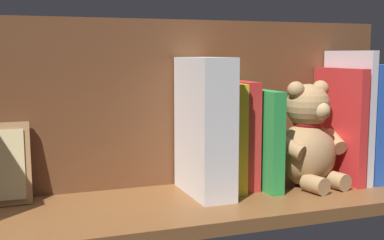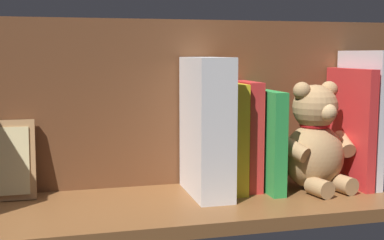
{
  "view_description": "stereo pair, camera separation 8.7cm",
  "coord_description": "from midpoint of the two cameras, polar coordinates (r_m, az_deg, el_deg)",
  "views": [
    {
      "loc": [
        30.05,
        81.38,
        25.08
      ],
      "look_at": [
        0.0,
        0.0,
        13.8
      ],
      "focal_mm": 48.02,
      "sensor_mm": 36.0,
      "label": 1
    },
    {
      "loc": [
        21.72,
        83.99,
        25.08
      ],
      "look_at": [
        0.0,
        0.0,
        13.8
      ],
      "focal_mm": 48.02,
      "sensor_mm": 36.0,
      "label": 2
    }
  ],
  "objects": [
    {
      "name": "book_2",
      "position": [
        1.04,
        13.71,
        -0.52
      ],
      "size": [
        1.79,
        15.39,
        22.26
      ],
      "primitive_type": "cube",
      "color": "red",
      "rests_on": "ground_plane"
    },
    {
      "name": "ground_plane",
      "position": [
        0.91,
        -2.8,
        -9.41
      ],
      "size": [
        90.4,
        27.23,
        2.2
      ],
      "primitive_type": "cube",
      "color": "brown"
    },
    {
      "name": "book_3",
      "position": [
        0.96,
        5.08,
        -2.1
      ],
      "size": [
        2.46,
        14.09,
        18.41
      ],
      "primitive_type": "cube",
      "rotation": [
        0.0,
        0.0,
        0.0
      ],
      "color": "green",
      "rests_on": "ground_plane"
    },
    {
      "name": "book_1",
      "position": [
        1.05,
        14.66,
        0.45
      ],
      "size": [
        1.43,
        15.12,
        25.62
      ],
      "primitive_type": "cube",
      "rotation": [
        0.0,
        -0.0,
        0.0
      ],
      "color": "silver",
      "rests_on": "ground_plane"
    },
    {
      "name": "shelf_back_panel",
      "position": [
        0.98,
        -4.86,
        1.89
      ],
      "size": [
        90.4,
        1.5,
        31.39
      ],
      "primitive_type": "cube",
      "color": "brown",
      "rests_on": "ground_plane"
    },
    {
      "name": "book_0",
      "position": [
        1.07,
        15.83,
        -0.19
      ],
      "size": [
        3.07,
        15.14,
        23.03
      ],
      "primitive_type": "cube",
      "rotation": [
        0.0,
        0.01,
        0.0
      ],
      "color": "blue",
      "rests_on": "ground_plane"
    },
    {
      "name": "teddy_bear",
      "position": [
        0.99,
        10.32,
        -2.22
      ],
      "size": [
        15.91,
        14.32,
        19.99
      ],
      "rotation": [
        0.0,
        0.0,
        0.2
      ],
      "color": "tan",
      "rests_on": "ground_plane"
    },
    {
      "name": "book_4",
      "position": [
        0.96,
        2.99,
        -1.6
      ],
      "size": [
        2.71,
        10.75,
        19.96
      ],
      "primitive_type": "cube",
      "color": "red",
      "rests_on": "ground_plane"
    },
    {
      "name": "book_5",
      "position": [
        0.95,
        1.22,
        -1.84
      ],
      "size": [
        3.06,
        12.02,
        19.75
      ],
      "primitive_type": "cube",
      "color": "yellow",
      "rests_on": "ground_plane"
    },
    {
      "name": "dictionary_thick_white",
      "position": [
        0.91,
        -1.36,
        -0.74
      ],
      "size": [
        6.12,
        15.57,
        24.42
      ],
      "primitive_type": "cube",
      "color": "white",
      "rests_on": "ground_plane"
    }
  ]
}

